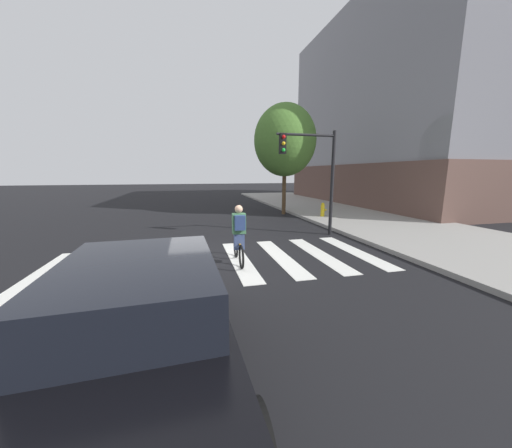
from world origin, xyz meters
The scene contains 10 objects.
ground_plane centered at (0.00, 0.00, 0.00)m, with size 120.00×120.00×0.00m, color black.
sidewalk centered at (8.75, 0.00, 0.07)m, with size 6.50×50.00×0.15m, color gray.
crosswalk_stripes centered at (0.05, 0.00, 0.01)m, with size 9.53×3.92×0.01m.
manhole_cover centered at (-0.54, -1.77, 0.00)m, with size 0.64×0.64×0.01m, color #473D1E.
sedan_near centered at (-1.31, -4.51, 0.82)m, with size 2.28×4.66×1.59m.
cyclist centered at (0.61, -0.35, 0.84)m, with size 0.37×1.71×1.69m.
traffic_light_near centered at (4.18, 2.50, 2.86)m, with size 2.47×0.28×4.20m.
fire_hydrant centered at (6.58, 6.21, 0.53)m, with size 0.33×0.22×0.78m.
street_tree_near centered at (5.09, 8.54, 4.48)m, with size 3.73×3.73×6.63m.
corner_building centered at (18.61, 12.39, 7.37)m, with size 15.02×19.19×14.84m.
Camera 1 is at (-0.73, -7.77, 2.55)m, focal length 19.33 mm.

